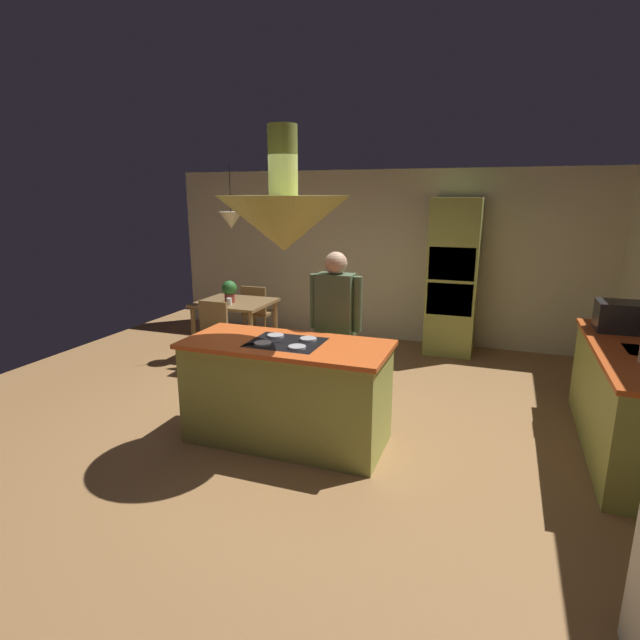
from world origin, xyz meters
TOP-DOWN VIEW (x-y plane):
  - ground at (0.00, 0.00)m, footprint 8.16×8.16m
  - wall_back at (0.00, 3.45)m, footprint 6.80×0.10m
  - kitchen_island at (0.00, -0.20)m, footprint 1.83×0.82m
  - counter_run_right at (2.84, 0.60)m, footprint 0.73×2.14m
  - oven_tower at (1.10, 3.04)m, footprint 0.66×0.62m
  - dining_table at (-1.70, 1.90)m, footprint 0.99×0.87m
  - person_at_island at (0.23, 0.48)m, footprint 0.53×0.22m
  - range_hood at (0.00, -0.20)m, footprint 1.10×1.10m
  - pendant_light_over_table at (-1.70, 1.90)m, footprint 0.32×0.32m
  - chair_facing_island at (-1.70, 1.24)m, footprint 0.40×0.40m
  - chair_by_back_wall at (-1.70, 2.56)m, footprint 0.40×0.40m
  - potted_plant_on_table at (-1.72, 1.82)m, footprint 0.20×0.20m
  - cup_on_table at (-1.66, 1.68)m, footprint 0.07×0.07m
  - microwave_on_counter at (2.84, 1.23)m, footprint 0.46×0.36m

SIDE VIEW (x-z plane):
  - ground at x=0.00m, z-range 0.00..0.00m
  - kitchen_island at x=0.00m, z-range -0.01..0.94m
  - counter_run_right at x=2.84m, z-range 0.01..0.94m
  - chair_facing_island at x=-1.70m, z-range 0.07..0.94m
  - chair_by_back_wall at x=-1.70m, z-range 0.07..0.94m
  - dining_table at x=-1.70m, z-range 0.27..1.03m
  - cup_on_table at x=-1.66m, z-range 0.76..0.85m
  - potted_plant_on_table at x=-1.72m, z-range 0.78..1.08m
  - person_at_island at x=0.23m, z-range 0.12..1.78m
  - microwave_on_counter at x=2.84m, z-range 0.93..1.21m
  - oven_tower at x=1.10m, z-range 0.00..2.16m
  - wall_back at x=0.00m, z-range 0.00..2.55m
  - pendant_light_over_table at x=-1.70m, z-range 1.45..2.27m
  - range_hood at x=0.00m, z-range 1.48..2.48m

